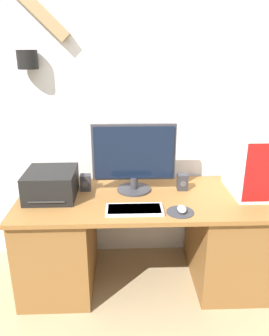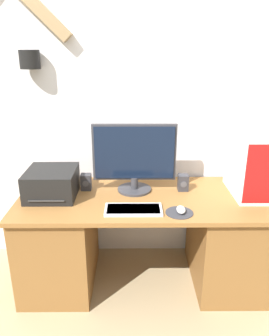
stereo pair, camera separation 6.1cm
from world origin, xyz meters
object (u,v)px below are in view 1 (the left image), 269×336
at_px(printer, 51,184).
at_px(keyboard, 134,210).
at_px(speaker_left, 85,182).
at_px(computer_tower, 247,163).
at_px(monitor, 134,157).
at_px(mouse, 182,209).
at_px(speaker_right, 182,182).

bearing_deg(printer, keyboard, -22.72).
bearing_deg(speaker_left, computer_tower, -3.62).
distance_m(monitor, mouse, 0.52).
distance_m(mouse, printer, 0.92).
xyz_separation_m(monitor, printer, (-0.58, -0.09, -0.17)).
bearing_deg(monitor, mouse, -50.74).
relative_size(keyboard, speaker_left, 3.08).
bearing_deg(keyboard, speaker_right, 41.95).
bearing_deg(mouse, speaker_right, 79.91).
height_order(keyboard, computer_tower, computer_tower).
height_order(monitor, speaker_left, monitor).
distance_m(mouse, speaker_right, 0.36).
height_order(computer_tower, speaker_left, computer_tower).
relative_size(speaker_left, speaker_right, 1.00).
distance_m(monitor, computer_tower, 0.80).
distance_m(monitor, speaker_left, 0.41).
bearing_deg(speaker_right, speaker_left, 178.57).
xyz_separation_m(mouse, speaker_right, (0.06, 0.36, 0.04)).
xyz_separation_m(speaker_left, speaker_right, (0.71, -0.02, 0.00)).
height_order(computer_tower, speaker_right, computer_tower).
bearing_deg(keyboard, computer_tower, 18.65).
xyz_separation_m(computer_tower, printer, (-1.38, -0.03, -0.13)).
distance_m(speaker_left, speaker_right, 0.71).
height_order(mouse, speaker_right, speaker_right).
relative_size(mouse, speaker_right, 0.80).
xyz_separation_m(monitor, keyboard, (-0.01, -0.33, -0.25)).
height_order(keyboard, speaker_left, speaker_left).
bearing_deg(mouse, printer, 163.02).
bearing_deg(speaker_right, mouse, -100.09).
relative_size(keyboard, printer, 1.02).
height_order(printer, speaker_left, printer).
distance_m(computer_tower, printer, 1.39).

